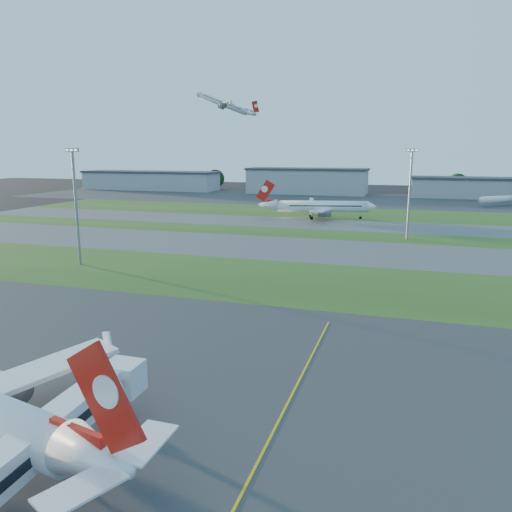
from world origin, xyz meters
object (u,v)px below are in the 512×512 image
at_px(jet_bridge, 24,451).
at_px(mini_jet_near, 502,199).
at_px(light_mast_centre, 410,188).
at_px(airliner_taxiing, 321,207).
at_px(light_mast_west, 76,199).

height_order(jet_bridge, mini_jet_near, mini_jet_near).
bearing_deg(mini_jet_near, light_mast_centre, -151.98).
bearing_deg(airliner_taxiing, light_mast_centre, 116.60).
bearing_deg(mini_jet_near, light_mast_west, -165.32).
bearing_deg(jet_bridge, light_mast_west, 123.91).
relative_size(jet_bridge, light_mast_west, 1.04).
xyz_separation_m(jet_bridge, mini_jet_near, (65.59, 230.35, -0.73)).
xyz_separation_m(light_mast_west, light_mast_centre, (70.00, 56.00, 0.00)).
bearing_deg(mini_jet_near, airliner_taxiing, -177.38).
relative_size(mini_jet_near, light_mast_west, 0.88).
bearing_deg(light_mast_west, light_mast_centre, 38.66).
relative_size(airliner_taxiing, mini_jet_near, 1.81).
bearing_deg(airliner_taxiing, jet_bridge, 78.67).
bearing_deg(light_mast_centre, airliner_taxiing, 130.49).
xyz_separation_m(airliner_taxiing, mini_jet_near, (72.77, 69.66, -1.31)).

